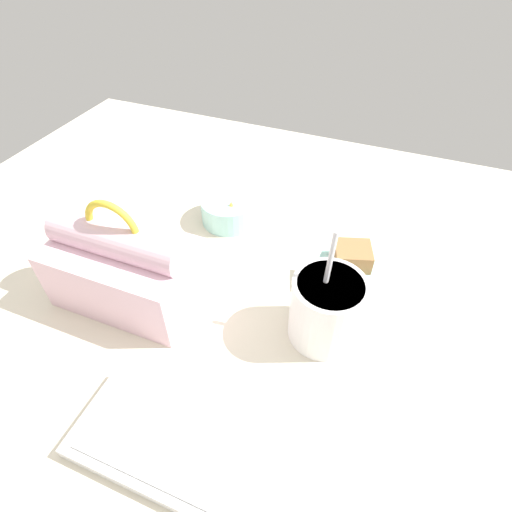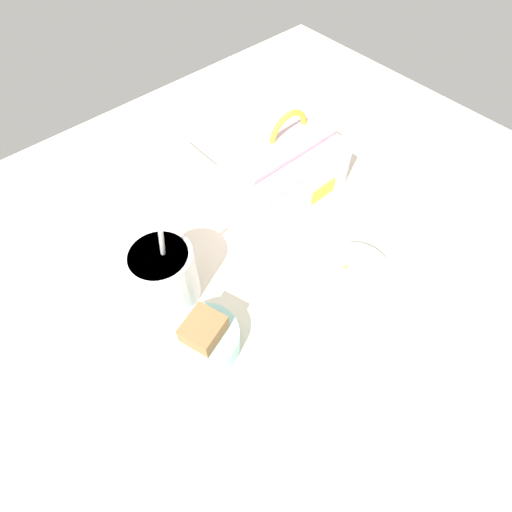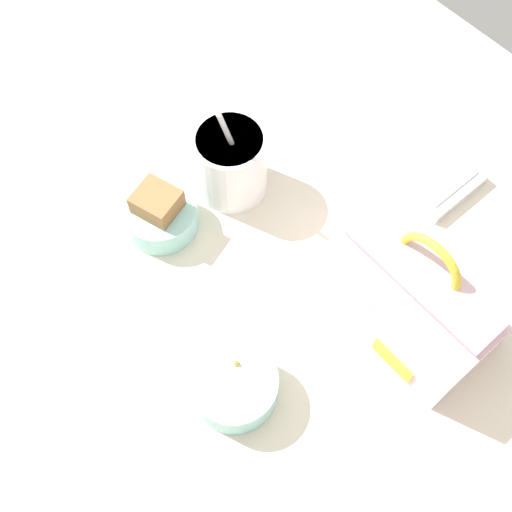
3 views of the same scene
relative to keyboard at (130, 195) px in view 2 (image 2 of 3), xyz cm
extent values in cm
cube|color=beige|center=(5.83, -26.87, -2.02)|extent=(140.00, 110.00, 2.00)
cube|color=silver|center=(0.00, 0.00, -0.12)|extent=(34.55, 11.05, 1.80)
cube|color=white|center=(0.00, 0.00, 0.93)|extent=(31.78, 9.06, 0.30)
cube|color=beige|center=(23.62, -18.65, 4.02)|extent=(21.48, 13.19, 10.07)
cylinder|color=beige|center=(23.62, -18.65, 10.57)|extent=(20.41, 5.54, 5.54)
cube|color=yellow|center=(27.38, -25.35, 1.75)|extent=(6.02, 0.30, 3.02)
torus|color=yellow|center=(23.62, -18.65, 13.07)|extent=(8.52, 1.00, 8.52)
cylinder|color=white|center=(-6.30, -22.68, 4.24)|extent=(10.10, 10.10, 10.51)
cylinder|color=#C6892D|center=(-6.30, -22.68, 9.20)|extent=(8.89, 8.89, 0.60)
cylinder|color=silver|center=(-5.54, -23.19, 10.63)|extent=(0.70, 3.60, 11.90)
cylinder|color=#93D1CC|center=(-7.46, -34.25, 1.07)|extent=(10.14, 10.14, 4.18)
cube|color=olive|center=(-7.46, -34.25, 3.37)|extent=(6.87, 6.55, 5.85)
cylinder|color=#93D1CC|center=(17.36, -41.74, 1.40)|extent=(10.45, 10.45, 4.83)
ellipsoid|color=white|center=(18.93, -42.53, 2.34)|extent=(2.84, 2.84, 3.34)
cone|color=#EFBC47|center=(16.06, -40.28, 2.72)|extent=(4.72, 4.72, 4.10)
sphere|color=black|center=(17.70, -44.91, 1.30)|extent=(1.25, 1.25, 1.25)
sphere|color=black|center=(18.14, -44.31, 1.30)|extent=(1.25, 1.25, 1.25)
camera|label=1|loc=(-10.16, 13.24, 47.68)|focal=28.00mm
camera|label=2|loc=(-17.82, -57.11, 56.49)|focal=28.00mm
camera|label=3|loc=(35.55, -53.92, 75.77)|focal=45.00mm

